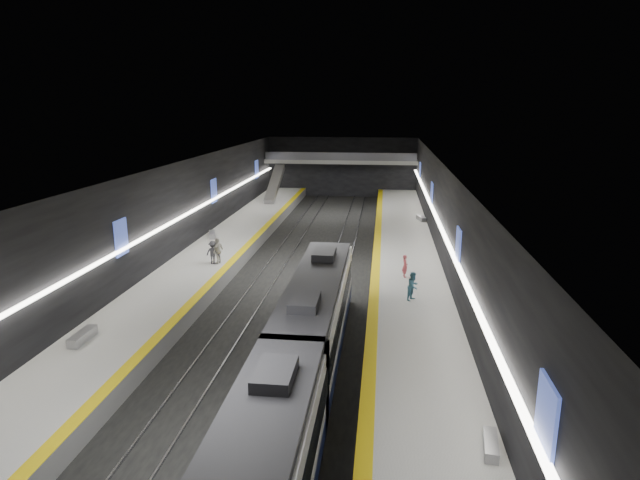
# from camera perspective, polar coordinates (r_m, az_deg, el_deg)

# --- Properties ---
(ground) EXTENTS (70.00, 70.00, 0.00)m
(ground) POSITION_cam_1_polar(r_m,az_deg,el_deg) (39.87, -1.69, -3.65)
(ground) COLOR black
(ground) RESTS_ON ground
(ceiling) EXTENTS (20.00, 70.00, 0.04)m
(ceiling) POSITION_cam_1_polar(r_m,az_deg,el_deg) (38.18, -1.78, 7.85)
(ceiling) COLOR beige
(ceiling) RESTS_ON wall_left
(wall_left) EXTENTS (0.04, 70.00, 8.00)m
(wall_left) POSITION_cam_1_polar(r_m,az_deg,el_deg) (41.49, -15.54, 2.26)
(wall_left) COLOR black
(wall_left) RESTS_ON ground
(wall_right) EXTENTS (0.04, 70.00, 8.00)m
(wall_right) POSITION_cam_1_polar(r_m,az_deg,el_deg) (38.65, 13.10, 1.55)
(wall_right) COLOR black
(wall_right) RESTS_ON ground
(wall_back) EXTENTS (20.00, 0.04, 8.00)m
(wall_back) POSITION_cam_1_polar(r_m,az_deg,el_deg) (73.20, 2.37, 7.78)
(wall_back) COLOR black
(wall_back) RESTS_ON ground
(platform_left) EXTENTS (5.00, 70.00, 1.00)m
(platform_left) POSITION_cam_1_polar(r_m,az_deg,el_deg) (41.46, -12.01, -2.53)
(platform_left) COLOR slate
(platform_left) RESTS_ON ground
(tile_surface_left) EXTENTS (5.00, 70.00, 0.02)m
(tile_surface_left) POSITION_cam_1_polar(r_m,az_deg,el_deg) (41.32, -12.05, -1.86)
(tile_surface_left) COLOR #B8B8B2
(tile_surface_left) RESTS_ON platform_left
(tactile_strip_left) EXTENTS (0.60, 70.00, 0.02)m
(tactile_strip_left) POSITION_cam_1_polar(r_m,az_deg,el_deg) (40.67, -9.11, -1.96)
(tactile_strip_left) COLOR yellow
(tactile_strip_left) RESTS_ON platform_left
(platform_right) EXTENTS (5.00, 70.00, 1.00)m
(platform_right) POSITION_cam_1_polar(r_m,az_deg,el_deg) (39.35, 9.19, -3.31)
(platform_right) COLOR slate
(platform_right) RESTS_ON ground
(tile_surface_right) EXTENTS (5.00, 70.00, 0.02)m
(tile_surface_right) POSITION_cam_1_polar(r_m,az_deg,el_deg) (39.20, 9.22, -2.60)
(tile_surface_right) COLOR #B8B8B2
(tile_surface_right) RESTS_ON platform_right
(tactile_strip_right) EXTENTS (0.60, 70.00, 0.02)m
(tactile_strip_right) POSITION_cam_1_polar(r_m,az_deg,el_deg) (39.16, 6.00, -2.49)
(tactile_strip_right) COLOR yellow
(tactile_strip_right) RESTS_ON platform_right
(rails) EXTENTS (6.52, 70.00, 0.12)m
(rails) POSITION_cam_1_polar(r_m,az_deg,el_deg) (39.85, -1.69, -3.57)
(rails) COLOR gray
(rails) RESTS_ON ground
(train) EXTENTS (2.69, 28.81, 3.60)m
(train) POSITION_cam_1_polar(r_m,az_deg,el_deg) (20.77, -2.93, -14.74)
(train) COLOR #0F1637
(train) RESTS_ON ground
(ad_posters) EXTENTS (19.94, 53.50, 2.20)m
(ad_posters) POSITION_cam_1_polar(r_m,az_deg,el_deg) (39.69, -1.52, 2.99)
(ad_posters) COLOR #3A4DAE
(ad_posters) RESTS_ON wall_left
(cove_light_left) EXTENTS (0.25, 68.60, 0.12)m
(cove_light_left) POSITION_cam_1_polar(r_m,az_deg,el_deg) (41.45, -15.26, 1.98)
(cove_light_left) COLOR white
(cove_light_left) RESTS_ON wall_left
(cove_light_right) EXTENTS (0.25, 68.60, 0.12)m
(cove_light_right) POSITION_cam_1_polar(r_m,az_deg,el_deg) (38.67, 12.79, 1.27)
(cove_light_right) COLOR white
(cove_light_right) RESTS_ON wall_right
(mezzanine_bridge) EXTENTS (20.00, 3.00, 1.50)m
(mezzanine_bridge) POSITION_cam_1_polar(r_m,az_deg,el_deg) (71.03, 2.24, 8.42)
(mezzanine_bridge) COLOR gray
(mezzanine_bridge) RESTS_ON wall_left
(escalator) EXTENTS (1.20, 7.50, 3.92)m
(escalator) POSITION_cam_1_polar(r_m,az_deg,el_deg) (65.53, -4.86, 6.01)
(escalator) COLOR #99999E
(escalator) RESTS_ON platform_left
(bench_left_near) EXTENTS (0.57, 1.97, 0.48)m
(bench_left_near) POSITION_cam_1_polar(r_m,az_deg,el_deg) (28.98, -23.99, -9.40)
(bench_left_near) COLOR #99999E
(bench_left_near) RESTS_ON platform_left
(bench_left_far) EXTENTS (1.10, 1.92, 0.45)m
(bench_left_far) POSITION_cam_1_polar(r_m,az_deg,el_deg) (47.53, -11.43, 0.56)
(bench_left_far) COLOR #99999E
(bench_left_far) RESTS_ON platform_left
(bench_right_near) EXTENTS (0.66, 1.66, 0.40)m
(bench_right_near) POSITION_cam_1_polar(r_m,az_deg,el_deg) (19.98, 17.75, -20.11)
(bench_right_near) COLOR #99999E
(bench_right_near) RESTS_ON platform_right
(bench_right_far) EXTENTS (0.94, 1.83, 0.43)m
(bench_right_far) POSITION_cam_1_polar(r_m,az_deg,el_deg) (54.26, 10.74, 2.27)
(bench_right_far) COLOR #99999E
(bench_right_far) RESTS_ON platform_right
(passenger_right_a) EXTENTS (0.50, 0.64, 1.53)m
(passenger_right_a) POSITION_cam_1_polar(r_m,az_deg,el_deg) (36.14, 9.05, -2.79)
(passenger_right_a) COLOR #BC464E
(passenger_right_a) RESTS_ON platform_right
(passenger_right_b) EXTENTS (1.01, 1.06, 1.72)m
(passenger_right_b) POSITION_cam_1_polar(r_m,az_deg,el_deg) (32.02, 9.90, -4.90)
(passenger_right_b) COLOR teal
(passenger_right_b) RESTS_ON platform_right
(passenger_left_a) EXTENTS (0.75, 1.22, 1.93)m
(passenger_left_a) POSITION_cam_1_polar(r_m,az_deg,el_deg) (39.34, -10.82, -1.16)
(passenger_left_a) COLOR beige
(passenger_left_a) RESTS_ON platform_left
(passenger_left_b) EXTENTS (1.22, 0.87, 1.71)m
(passenger_left_b) POSITION_cam_1_polar(r_m,az_deg,el_deg) (39.42, -11.34, -1.32)
(passenger_left_b) COLOR #46464E
(passenger_left_b) RESTS_ON platform_left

